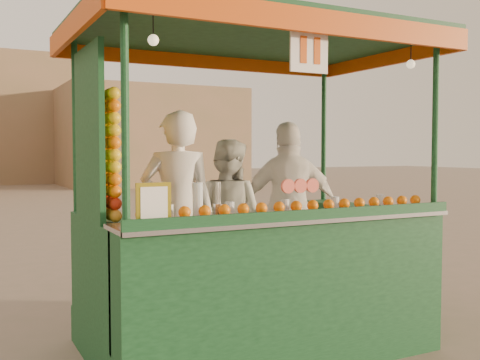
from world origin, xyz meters
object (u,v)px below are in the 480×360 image
vendor_left (177,212)px  vendor_middle (227,218)px  vendor_right (290,208)px  juice_cart (251,248)px

vendor_left → vendor_middle: vendor_left is taller
vendor_middle → vendor_right: 0.64m
vendor_left → vendor_middle: bearing=-139.4°
juice_cart → vendor_left: juice_cart is taller
juice_cart → vendor_left: 0.73m
vendor_left → vendor_right: vendor_left is taller
vendor_middle → vendor_left: bearing=72.7°
juice_cart → vendor_right: size_ratio=1.82×
vendor_left → vendor_right: (1.22, 0.05, -0.03)m
juice_cart → vendor_middle: (0.08, 0.64, 0.19)m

